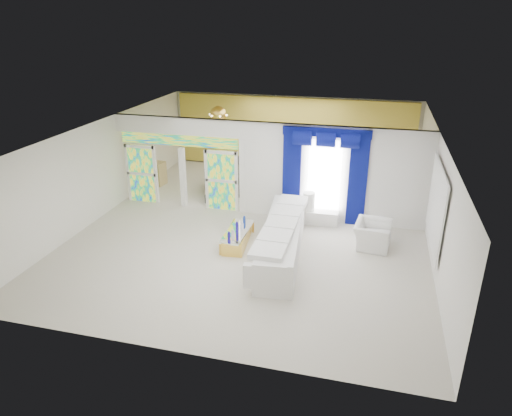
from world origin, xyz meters
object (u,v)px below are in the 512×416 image
(white_sofa, at_px, (282,240))
(grand_piano, at_px, (232,176))
(console_table, at_px, (318,217))
(armchair, at_px, (372,235))
(coffee_table, at_px, (238,237))

(white_sofa, xyz_separation_m, grand_piano, (-2.84, 4.67, 0.05))
(white_sofa, relative_size, console_table, 3.55)
(console_table, height_order, armchair, armchair)
(armchair, bearing_deg, console_table, 61.59)
(console_table, distance_m, armchair, 2.02)
(armchair, bearing_deg, grand_piano, 61.35)
(coffee_table, xyz_separation_m, armchair, (3.68, 0.77, 0.16))
(console_table, bearing_deg, white_sofa, -106.79)
(white_sofa, height_order, console_table, white_sofa)
(white_sofa, xyz_separation_m, coffee_table, (-1.35, 0.30, -0.23))
(coffee_table, distance_m, grand_piano, 4.63)
(console_table, distance_m, grand_piano, 4.29)
(white_sofa, xyz_separation_m, console_table, (0.67, 2.22, -0.21))
(white_sofa, distance_m, armchair, 2.56)
(white_sofa, height_order, armchair, white_sofa)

